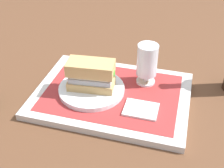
# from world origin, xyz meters

# --- Properties ---
(ground_plane) EXTENTS (3.00, 3.00, 0.00)m
(ground_plane) POSITION_xyz_m (0.00, 0.00, 0.00)
(ground_plane) COLOR brown
(tray) EXTENTS (0.44, 0.32, 0.02)m
(tray) POSITION_xyz_m (0.00, 0.00, 0.01)
(tray) COLOR silver
(tray) RESTS_ON ground_plane
(placemat) EXTENTS (0.38, 0.27, 0.00)m
(placemat) POSITION_xyz_m (0.00, 0.00, 0.02)
(placemat) COLOR #9E2D2D
(placemat) RESTS_ON tray
(plate) EXTENTS (0.19, 0.19, 0.01)m
(plate) POSITION_xyz_m (-0.06, -0.01, 0.03)
(plate) COLOR white
(plate) RESTS_ON placemat
(sandwich) EXTENTS (0.14, 0.08, 0.08)m
(sandwich) POSITION_xyz_m (-0.05, -0.01, 0.08)
(sandwich) COLOR tan
(sandwich) RESTS_ON plate
(beer_glass) EXTENTS (0.06, 0.06, 0.12)m
(beer_glass) POSITION_xyz_m (0.08, 0.08, 0.09)
(beer_glass) COLOR silver
(beer_glass) RESTS_ON placemat
(napkin_folded) EXTENTS (0.09, 0.07, 0.01)m
(napkin_folded) POSITION_xyz_m (0.10, -0.06, 0.02)
(napkin_folded) COLOR white
(napkin_folded) RESTS_ON placemat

